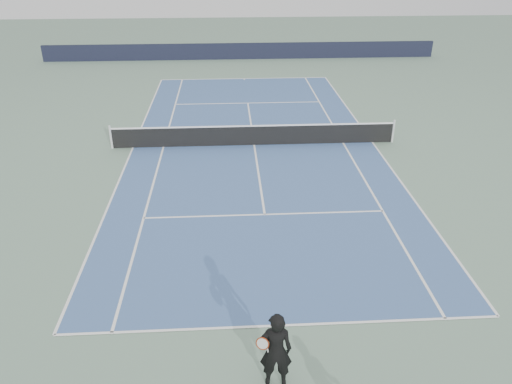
{
  "coord_description": "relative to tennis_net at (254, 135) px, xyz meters",
  "views": [
    {
      "loc": [
        -1.19,
        -21.2,
        8.53
      ],
      "look_at": [
        -0.32,
        -6.81,
        1.1
      ],
      "focal_mm": 35.0,
      "sensor_mm": 36.0,
      "label": 1
    }
  ],
  "objects": [
    {
      "name": "ground",
      "position": [
        0.0,
        0.0,
        -0.5
      ],
      "size": [
        80.0,
        80.0,
        0.0
      ],
      "primitive_type": "plane",
      "color": "slate"
    },
    {
      "name": "court_surface",
      "position": [
        0.0,
        0.0,
        -0.5
      ],
      "size": [
        10.97,
        23.77,
        0.01
      ],
      "primitive_type": "cube",
      "color": "#3B598C",
      "rests_on": "ground"
    },
    {
      "name": "tennis_net",
      "position": [
        0.0,
        0.0,
        0.0
      ],
      "size": [
        12.9,
        0.1,
        1.07
      ],
      "color": "silver",
      "rests_on": "ground"
    },
    {
      "name": "windscreen_far",
      "position": [
        0.0,
        17.88,
        0.1
      ],
      "size": [
        30.0,
        0.25,
        1.2
      ],
      "primitive_type": "cube",
      "color": "black",
      "rests_on": "ground"
    },
    {
      "name": "tennis_player",
      "position": [
        -0.32,
        -13.61,
        0.44
      ],
      "size": [
        0.82,
        0.54,
        1.88
      ],
      "color": "black",
      "rests_on": "ground"
    }
  ]
}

